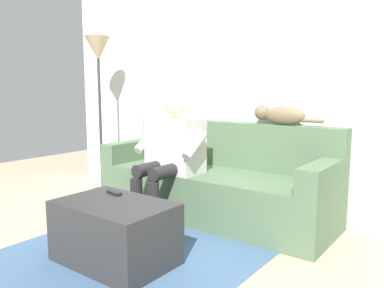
# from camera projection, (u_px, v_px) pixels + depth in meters

# --- Properties ---
(ground_plane) EXTENTS (8.00, 8.00, 0.00)m
(ground_plane) POSITION_uv_depth(u_px,v_px,m) (163.00, 240.00, 2.90)
(ground_plane) COLOR tan
(back_wall) EXTENTS (4.55, 0.06, 2.47)m
(back_wall) POSITION_uv_depth(u_px,v_px,m) (241.00, 77.00, 3.62)
(back_wall) COLOR silver
(back_wall) RESTS_ON ground
(couch) EXTENTS (2.10, 0.74, 0.83)m
(couch) POSITION_uv_depth(u_px,v_px,m) (216.00, 184.00, 3.43)
(couch) COLOR #516B4C
(couch) RESTS_ON ground
(coffee_table) EXTENTS (0.76, 0.50, 0.41)m
(coffee_table) POSITION_uv_depth(u_px,v_px,m) (115.00, 232.00, 2.50)
(coffee_table) COLOR #2D2D2D
(coffee_table) RESTS_ON ground
(person_solo_seated) EXTENTS (0.61, 0.59, 1.08)m
(person_solo_seated) POSITION_uv_depth(u_px,v_px,m) (171.00, 150.00, 3.26)
(person_solo_seated) COLOR beige
(person_solo_seated) RESTS_ON ground
(cat_on_backrest) EXTENTS (0.60, 0.13, 0.17)m
(cat_on_backrest) POSITION_uv_depth(u_px,v_px,m) (279.00, 115.00, 3.26)
(cat_on_backrest) COLOR #756047
(cat_on_backrest) RESTS_ON couch
(remote_black) EXTENTS (0.14, 0.07, 0.02)m
(remote_black) POSITION_uv_depth(u_px,v_px,m) (114.00, 193.00, 2.66)
(remote_black) COLOR black
(remote_black) RESTS_ON coffee_table
(floor_rug) EXTENTS (1.61, 1.87, 0.01)m
(floor_rug) POSITION_uv_depth(u_px,v_px,m) (133.00, 253.00, 2.65)
(floor_rug) COLOR #426084
(floor_rug) RESTS_ON ground
(floor_lamp) EXTENTS (0.26, 0.26, 1.68)m
(floor_lamp) POSITION_uv_depth(u_px,v_px,m) (98.00, 62.00, 4.09)
(floor_lamp) COLOR #2D2D2D
(floor_lamp) RESTS_ON ground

